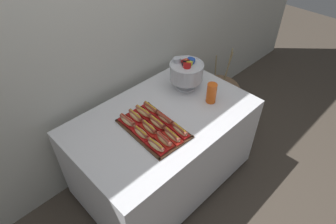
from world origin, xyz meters
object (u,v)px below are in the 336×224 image
hot_dog_10 (143,112)px  punch_bowl (186,71)px  hot_dog_2 (172,135)px  hot_dog_0 (156,146)px  hot_dog_8 (128,121)px  hot_dog_4 (141,133)px  floor_vase (217,102)px  hot_dog_9 (136,117)px  serving_tray (153,129)px  cup_stack (211,93)px  hot_dog_7 (165,119)px  buffet_table (163,148)px  hot_dog_3 (180,130)px  hot_dog_1 (164,140)px  hot_dog_6 (157,123)px  hot_dog_5 (149,128)px  hot_dog_11 (151,108)px

hot_dog_10 → punch_bowl: (0.51, 0.03, 0.14)m
hot_dog_2 → hot_dog_0: bearing=177.3°
hot_dog_8 → hot_dog_4: bearing=-92.7°
hot_dog_0 → floor_vase: bearing=17.7°
hot_dog_9 → hot_dog_10: same height
serving_tray → hot_dog_0: 0.20m
hot_dog_0 → cup_stack: 0.69m
hot_dog_7 → hot_dog_10: same height
hot_dog_2 → hot_dog_10: (0.02, 0.33, 0.00)m
hot_dog_0 → hot_dog_8: hot_dog_8 is taller
buffet_table → hot_dog_3: (-0.05, -0.23, 0.41)m
hot_dog_1 → hot_dog_9: 0.33m
hot_dog_6 → hot_dog_8: size_ratio=1.04×
floor_vase → hot_dog_10: floor_vase is taller
floor_vase → hot_dog_0: bearing=-162.3°
buffet_table → cup_stack: bearing=-20.0°
hot_dog_2 → hot_dog_7: bearing=62.9°
floor_vase → hot_dog_8: (-1.30, -0.09, 0.60)m
buffet_table → hot_dog_0: 0.54m
hot_dog_6 → punch_bowl: bearing=20.3°
buffet_table → cup_stack: (0.41, -0.15, 0.46)m
hot_dog_5 → hot_dog_4: bearing=177.3°
hot_dog_10 → cup_stack: 0.58m
hot_dog_6 → hot_dog_11: hot_dog_6 is taller
hot_dog_1 → punch_bowl: punch_bowl is taller
hot_dog_4 → hot_dog_9: bearing=62.9°
buffet_table → hot_dog_11: 0.42m
hot_dog_10 → cup_stack: (0.52, -0.25, 0.05)m
hot_dog_8 → serving_tray: bearing=-58.4°
hot_dog_7 → punch_bowl: size_ratio=0.59×
hot_dog_3 → hot_dog_0: bearing=177.3°
hot_dog_0 → hot_dog_6: 0.22m
hot_dog_1 → cup_stack: bearing=7.0°
serving_tray → hot_dog_5: 0.05m
hot_dog_2 → hot_dog_3: (0.07, -0.00, 0.00)m
buffet_table → hot_dog_10: 0.44m
serving_tray → punch_bowl: bearing=18.8°
hot_dog_2 → hot_dog_7: (0.08, 0.16, 0.00)m
hot_dog_8 → hot_dog_11: (0.22, -0.01, -0.00)m
serving_tray → hot_dog_0: hot_dog_0 is taller
hot_dog_9 → hot_dog_8: bearing=177.3°
hot_dog_4 → hot_dog_11: 0.28m
hot_dog_7 → hot_dog_11: size_ratio=0.99×
floor_vase → hot_dog_6: floor_vase is taller
hot_dog_0 → hot_dog_8: (0.02, 0.33, 0.00)m
serving_tray → cup_stack: cup_stack is taller
hot_dog_1 → hot_dog_3: hot_dog_1 is taller
punch_bowl → hot_dog_11: bearing=-176.0°
punch_bowl → cup_stack: 0.29m
hot_dog_9 → punch_bowl: punch_bowl is taller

